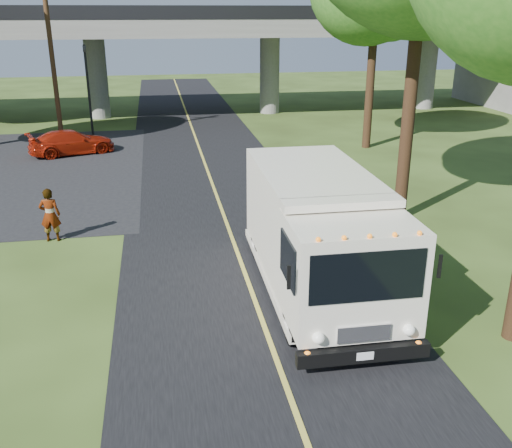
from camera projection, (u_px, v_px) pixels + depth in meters
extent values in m
plane|color=#2E3E16|center=(287.00, 390.00, 11.23)|extent=(120.00, 120.00, 0.00)
cube|color=black|center=(225.00, 218.00, 20.45)|extent=(7.00, 90.00, 0.02)
cube|color=gold|center=(225.00, 218.00, 20.44)|extent=(0.12, 90.00, 0.01)
cube|color=slate|center=(183.00, 26.00, 38.63)|extent=(50.00, 9.00, 1.20)
cube|color=black|center=(187.00, 12.00, 34.26)|extent=(50.00, 0.25, 0.80)
cube|color=black|center=(179.00, 12.00, 42.37)|extent=(50.00, 0.25, 0.80)
cube|color=slate|center=(512.00, 66.00, 43.74)|extent=(4.00, 10.00, 6.00)
cylinder|color=slate|center=(97.00, 78.00, 38.82)|extent=(1.40, 1.40, 5.40)
cylinder|color=slate|center=(270.00, 75.00, 40.76)|extent=(1.40, 1.40, 5.40)
cylinder|color=slate|center=(426.00, 72.00, 42.71)|extent=(1.40, 1.40, 5.40)
cylinder|color=black|center=(89.00, 91.00, 33.32)|extent=(0.14, 0.14, 5.20)
imported|color=black|center=(85.00, 55.00, 32.62)|extent=(0.18, 0.22, 1.10)
cylinder|color=#472D19|center=(52.00, 60.00, 30.56)|extent=(0.26, 0.26, 9.00)
cylinder|color=#382314|center=(409.00, 110.00, 19.18)|extent=(0.44, 0.44, 7.70)
cylinder|color=#382314|center=(370.00, 85.00, 29.97)|extent=(0.44, 0.44, 6.65)
cube|color=silver|center=(310.00, 213.00, 15.36)|extent=(2.75, 4.98, 2.53)
cube|color=silver|center=(350.00, 272.00, 12.18)|extent=(2.72, 2.05, 2.31)
cube|color=black|center=(367.00, 276.00, 11.13)|extent=(2.36, 0.12, 1.07)
cube|color=black|center=(363.00, 354.00, 11.63)|extent=(2.81, 0.23, 0.31)
cube|color=silver|center=(312.00, 272.00, 15.49)|extent=(2.77, 6.55, 0.20)
cylinder|color=black|center=(294.00, 323.00, 12.65)|extent=(0.33, 1.02, 1.01)
cylinder|color=black|center=(392.00, 314.00, 13.00)|extent=(0.33, 1.02, 1.01)
cylinder|color=black|center=(259.00, 243.00, 17.02)|extent=(0.33, 1.02, 1.01)
cylinder|color=black|center=(333.00, 238.00, 17.37)|extent=(0.33, 1.02, 1.01)
imported|color=maroon|center=(72.00, 142.00, 29.44)|extent=(4.62, 3.08, 1.24)
imported|color=gray|center=(50.00, 215.00, 18.20)|extent=(0.66, 0.45, 1.77)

